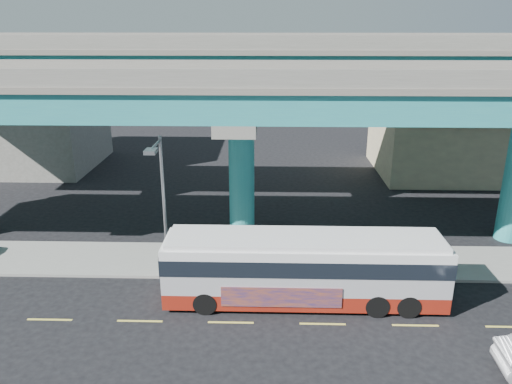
{
  "coord_description": "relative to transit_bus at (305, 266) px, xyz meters",
  "views": [
    {
      "loc": [
        1.62,
        -18.95,
        12.51
      ],
      "look_at": [
        0.98,
        4.0,
        4.56
      ],
      "focal_mm": 35.0,
      "sensor_mm": 36.0,
      "label": 1
    }
  ],
  "objects": [
    {
      "name": "lane_markings",
      "position": [
        -3.28,
        -1.9,
        -1.8
      ],
      "size": [
        58.0,
        0.12,
        0.01
      ],
      "color": "#D8C64C",
      "rests_on": "ground"
    },
    {
      "name": "street_lamp",
      "position": [
        -6.84,
        1.86,
        3.04
      ],
      "size": [
        0.5,
        2.37,
        7.16
      ],
      "color": "gray",
      "rests_on": "sidewalk"
    },
    {
      "name": "sidewalk",
      "position": [
        -3.28,
        3.9,
        -1.73
      ],
      "size": [
        70.0,
        4.0,
        0.15
      ],
      "primitive_type": "cube",
      "color": "gray",
      "rests_on": "ground"
    },
    {
      "name": "viaduct",
      "position": [
        -3.28,
        7.51,
        7.33
      ],
      "size": [
        52.0,
        12.4,
        11.7
      ],
      "color": "teal",
      "rests_on": "ground"
    },
    {
      "name": "ground",
      "position": [
        -3.28,
        -1.6,
        -1.81
      ],
      "size": [
        120.0,
        120.0,
        0.0
      ],
      "primitive_type": "plane",
      "color": "black",
      "rests_on": "ground"
    },
    {
      "name": "building_beige",
      "position": [
        14.72,
        21.38,
        1.7
      ],
      "size": [
        14.0,
        10.23,
        7.0
      ],
      "color": "#BEB187",
      "rests_on": "ground"
    },
    {
      "name": "transit_bus",
      "position": [
        0.0,
        0.0,
        0.0
      ],
      "size": [
        12.85,
        2.79,
        3.29
      ],
      "rotation": [
        0.0,
        0.0,
        -0.0
      ],
      "color": "maroon",
      "rests_on": "ground"
    },
    {
      "name": "stop_sign",
      "position": [
        1.38,
        2.58,
        -0.06
      ],
      "size": [
        0.66,
        0.21,
        2.25
      ],
      "rotation": [
        0.0,
        0.0,
        -0.12
      ],
      "color": "gray",
      "rests_on": "sidewalk"
    },
    {
      "name": "building_concrete",
      "position": [
        -23.28,
        22.4,
        2.69
      ],
      "size": [
        12.0,
        10.0,
        9.0
      ],
      "primitive_type": "cube",
      "color": "gray",
      "rests_on": "ground"
    }
  ]
}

